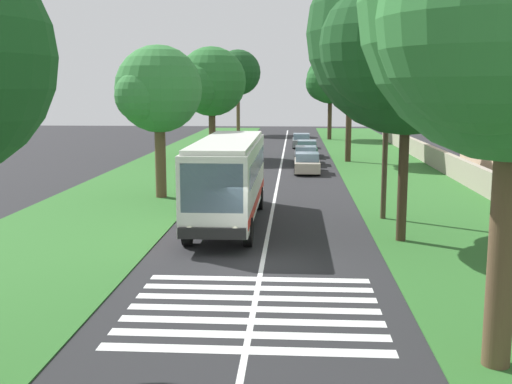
% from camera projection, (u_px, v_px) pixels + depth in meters
% --- Properties ---
extents(ground, '(160.00, 160.00, 0.00)m').
position_uv_depth(ground, '(262.00, 266.00, 20.98)').
color(ground, '#262628').
extents(grass_verge_left, '(120.00, 8.00, 0.04)m').
position_uv_depth(grass_verge_left, '(134.00, 191.00, 36.25)').
color(grass_verge_left, '#2D6628').
rests_on(grass_verge_left, ground).
extents(grass_verge_right, '(120.00, 8.00, 0.04)m').
position_uv_depth(grass_verge_right, '(422.00, 194.00, 35.24)').
color(grass_verge_right, '#2D6628').
rests_on(grass_verge_right, ground).
extents(centre_line, '(110.00, 0.16, 0.01)m').
position_uv_depth(centre_line, '(276.00, 193.00, 35.75)').
color(centre_line, silver).
rests_on(centre_line, ground).
extents(coach_bus, '(11.16, 2.62, 3.73)m').
position_uv_depth(coach_bus, '(228.00, 175.00, 27.17)').
color(coach_bus, silver).
rests_on(coach_bus, ground).
extents(zebra_crossing, '(5.85, 6.80, 0.01)m').
position_uv_depth(zebra_crossing, '(254.00, 309.00, 16.85)').
color(zebra_crossing, silver).
rests_on(zebra_crossing, ground).
extents(trailing_car_0, '(4.30, 1.78, 1.43)m').
position_uv_depth(trailing_car_0, '(307.00, 163.00, 44.22)').
color(trailing_car_0, '#B7A893').
rests_on(trailing_car_0, ground).
extents(trailing_car_1, '(4.30, 1.78, 1.43)m').
position_uv_depth(trailing_car_1, '(306.00, 156.00, 49.34)').
color(trailing_car_1, gray).
rests_on(trailing_car_1, ground).
extents(trailing_car_2, '(4.30, 1.78, 1.43)m').
position_uv_depth(trailing_car_2, '(307.00, 149.00, 54.95)').
color(trailing_car_2, '#145933').
rests_on(trailing_car_2, ground).
extents(trailing_car_3, '(4.30, 1.78, 1.43)m').
position_uv_depth(trailing_car_3, '(301.00, 141.00, 63.47)').
color(trailing_car_3, gray).
rests_on(trailing_car_3, ground).
extents(roadside_tree_left_0, '(6.90, 5.83, 10.85)m').
position_uv_depth(roadside_tree_left_0, '(237.00, 74.00, 80.78)').
color(roadside_tree_left_0, brown).
rests_on(roadside_tree_left_0, grass_verge_left).
extents(roadside_tree_left_1, '(7.11, 5.79, 9.34)m').
position_uv_depth(roadside_tree_left_1, '(210.00, 84.00, 52.63)').
color(roadside_tree_left_1, '#4C3826').
rests_on(roadside_tree_left_1, grass_verge_left).
extents(roadside_tree_left_3, '(5.25, 4.62, 8.12)m').
position_uv_depth(roadside_tree_left_3, '(157.00, 92.00, 33.30)').
color(roadside_tree_left_3, brown).
rests_on(roadside_tree_left_3, grass_verge_left).
extents(roadside_tree_right_0, '(8.90, 7.53, 11.60)m').
position_uv_depth(roadside_tree_right_0, '(403.00, 39.00, 23.34)').
color(roadside_tree_right_0, '#3D2D1E').
rests_on(roadside_tree_right_0, grass_verge_right).
extents(roadside_tree_right_1, '(7.62, 6.26, 10.59)m').
position_uv_depth(roadside_tree_right_1, '(508.00, 14.00, 12.33)').
color(roadside_tree_right_1, brown).
rests_on(roadside_tree_right_1, grass_verge_right).
extents(roadside_tree_right_2, '(7.15, 5.65, 9.69)m').
position_uv_depth(roadside_tree_right_2, '(329.00, 81.00, 72.48)').
color(roadside_tree_right_2, '#3D2D1E').
rests_on(roadside_tree_right_2, grass_verge_right).
extents(roadside_tree_right_3, '(6.91, 5.73, 11.16)m').
position_uv_depth(roadside_tree_right_3, '(348.00, 59.00, 49.58)').
color(roadside_tree_right_3, '#3D2D1E').
rests_on(roadside_tree_right_3, grass_verge_right).
extents(utility_pole, '(0.24, 1.40, 7.49)m').
position_uv_depth(utility_pole, '(386.00, 133.00, 27.88)').
color(utility_pole, '#473828').
rests_on(utility_pole, grass_verge_right).
extents(roadside_wall, '(70.00, 0.40, 1.45)m').
position_uv_depth(roadside_wall, '(461.00, 170.00, 39.84)').
color(roadside_wall, '#9E937F').
rests_on(roadside_wall, grass_verge_right).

